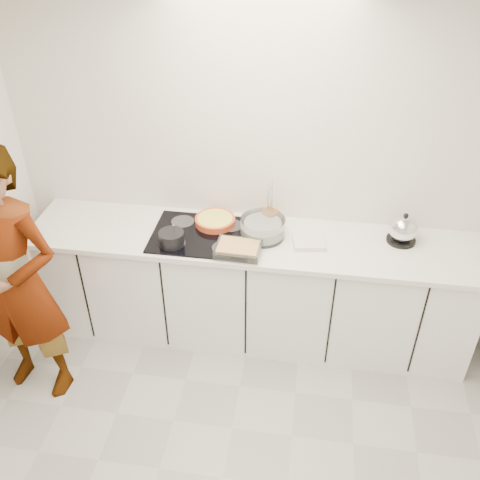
# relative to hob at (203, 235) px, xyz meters

# --- Properties ---
(floor) EXTENTS (3.60, 3.20, 0.00)m
(floor) POSITION_rel_hob_xyz_m (0.35, -1.26, -0.92)
(floor) COLOR #ABABA6
(floor) RESTS_ON ground
(ceiling) EXTENTS (3.60, 3.20, 0.00)m
(ceiling) POSITION_rel_hob_xyz_m (0.35, -1.26, 1.68)
(ceiling) COLOR white
(ceiling) RESTS_ON wall_back
(wall_back) EXTENTS (3.60, 0.00, 2.60)m
(wall_back) POSITION_rel_hob_xyz_m (0.35, 0.34, 0.38)
(wall_back) COLOR silver
(wall_back) RESTS_ON ground
(base_cabinets) EXTENTS (3.20, 0.58, 0.87)m
(base_cabinets) POSITION_rel_hob_xyz_m (0.35, 0.02, -0.48)
(base_cabinets) COLOR white
(base_cabinets) RESTS_ON floor
(countertop) EXTENTS (3.24, 0.64, 0.04)m
(countertop) POSITION_rel_hob_xyz_m (0.35, 0.02, -0.03)
(countertop) COLOR white
(countertop) RESTS_ON base_cabinets
(hob) EXTENTS (0.72, 0.54, 0.01)m
(hob) POSITION_rel_hob_xyz_m (0.00, 0.00, 0.00)
(hob) COLOR black
(hob) RESTS_ON countertop
(tart_dish) EXTENTS (0.33, 0.33, 0.05)m
(tart_dish) POSITION_rel_hob_xyz_m (0.06, 0.15, 0.03)
(tart_dish) COLOR #CB4921
(tart_dish) RESTS_ON hob
(saucepan) EXTENTS (0.19, 0.19, 0.17)m
(saucepan) POSITION_rel_hob_xyz_m (-0.19, -0.15, 0.06)
(saucepan) COLOR black
(saucepan) RESTS_ON hob
(baking_dish) EXTENTS (0.31, 0.24, 0.06)m
(baking_dish) POSITION_rel_hob_xyz_m (0.28, -0.18, 0.04)
(baking_dish) COLOR silver
(baking_dish) RESTS_ON hob
(mixing_bowl) EXTENTS (0.37, 0.37, 0.15)m
(mixing_bowl) POSITION_rel_hob_xyz_m (0.42, 0.06, 0.06)
(mixing_bowl) COLOR silver
(mixing_bowl) RESTS_ON countertop
(tea_towel) EXTENTS (0.24, 0.19, 0.04)m
(tea_towel) POSITION_rel_hob_xyz_m (0.75, -0.01, 0.01)
(tea_towel) COLOR white
(tea_towel) RESTS_ON countertop
(kettle) EXTENTS (0.27, 0.27, 0.23)m
(kettle) POSITION_rel_hob_xyz_m (1.39, 0.14, 0.09)
(kettle) COLOR black
(kettle) RESTS_ON countertop
(utensil_crock) EXTENTS (0.12, 0.12, 0.14)m
(utensil_crock) POSITION_rel_hob_xyz_m (0.46, 0.18, 0.06)
(utensil_crock) COLOR orange
(utensil_crock) RESTS_ON countertop
(cook) EXTENTS (0.72, 0.52, 1.84)m
(cook) POSITION_rel_hob_xyz_m (-1.06, -0.69, 0.00)
(cook) COLOR white
(cook) RESTS_ON floor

